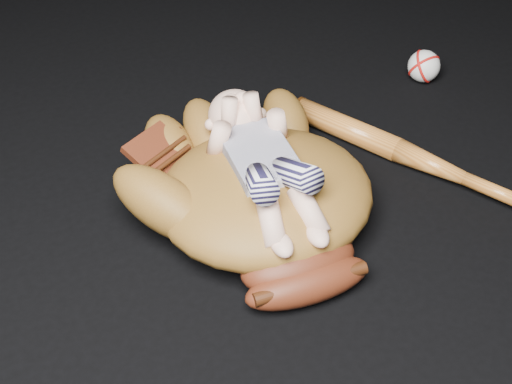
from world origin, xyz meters
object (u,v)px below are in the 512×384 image
newborn_baby (266,164)px  baseball (424,66)px  baseball_glove (265,187)px

newborn_baby → baseball: size_ratio=5.15×
baseball_glove → newborn_baby: size_ratio=1.44×
baseball_glove → newborn_baby: bearing=-91.0°
newborn_baby → baseball: newborn_baby is taller
newborn_baby → baseball: (0.52, 0.23, -0.10)m
baseball → baseball_glove: bearing=-156.7°
newborn_baby → baseball_glove: bearing=89.6°
baseball_glove → baseball: (0.52, 0.23, -0.05)m
baseball_glove → newborn_baby: 0.05m
baseball → newborn_baby: bearing=-156.4°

